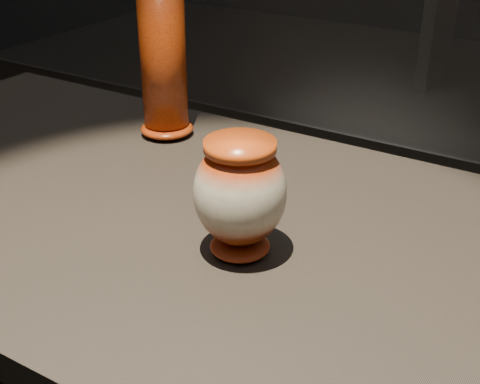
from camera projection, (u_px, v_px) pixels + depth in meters
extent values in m
cube|color=black|center=(282.00, 255.00, 1.03)|extent=(2.00, 0.80, 0.05)
ellipsoid|color=#6B2209|center=(240.00, 246.00, 0.98)|extent=(0.11, 0.11, 0.02)
ellipsoid|color=beige|center=(240.00, 193.00, 0.94)|extent=(0.17, 0.17, 0.16)
cylinder|color=#CD3F13|center=(240.00, 146.00, 0.91)|extent=(0.13, 0.13, 0.01)
ellipsoid|color=#B83F0C|center=(167.00, 128.00, 1.39)|extent=(0.12, 0.12, 0.03)
cylinder|color=#B83F0C|center=(163.00, 49.00, 1.32)|extent=(0.10, 0.10, 0.31)
cube|color=black|center=(439.00, 21.00, 4.38)|extent=(0.08, 0.50, 0.85)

